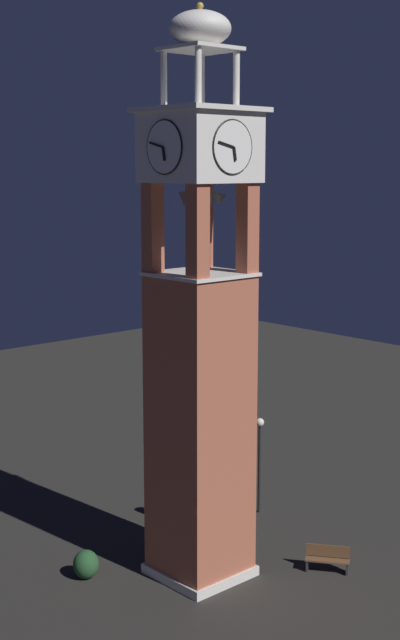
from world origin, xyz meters
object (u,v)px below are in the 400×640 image
clock_tower (200,354)px  lamp_post (260,448)px  park_bench (327,559)px  trash_bin (155,506)px

clock_tower → lamp_post: clock_tower is taller
clock_tower → park_bench: clock_tower is taller
lamp_post → trash_bin: bearing=51.6°
trash_bin → clock_tower: bearing=157.0°
clock_tower → lamp_post: bearing=-65.8°
lamp_post → trash_bin: size_ratio=5.20×
clock_tower → trash_bin: 9.69m
clock_tower → park_bench: size_ratio=12.72×
clock_tower → park_bench: 8.96m
clock_tower → lamp_post: size_ratio=4.77×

